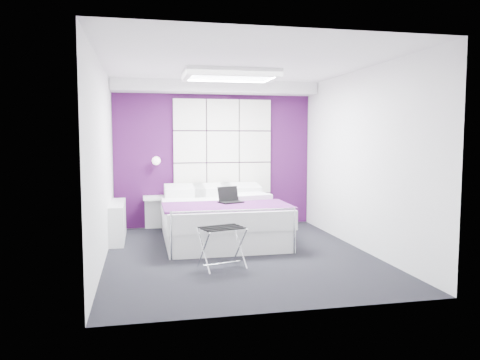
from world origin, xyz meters
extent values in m
plane|color=black|center=(0.00, 0.00, 0.00)|extent=(4.40, 4.40, 0.00)
plane|color=white|center=(0.00, 0.00, 2.60)|extent=(4.40, 4.40, 0.00)
plane|color=white|center=(0.00, 2.20, 1.30)|extent=(3.60, 0.00, 3.60)
plane|color=white|center=(-1.80, 0.00, 1.30)|extent=(0.00, 4.40, 4.40)
plane|color=white|center=(1.80, 0.00, 1.30)|extent=(0.00, 4.40, 4.40)
cube|color=#3D0E40|center=(0.00, 2.19, 1.30)|extent=(3.58, 0.02, 2.58)
cube|color=white|center=(0.00, 1.95, 2.50)|extent=(3.58, 0.50, 0.20)
sphere|color=white|center=(-1.05, 2.06, 1.22)|extent=(0.15, 0.15, 0.15)
cube|color=white|center=(-1.69, 1.30, 0.30)|extent=(0.22, 1.20, 0.60)
cube|color=white|center=(-0.08, 1.00, 0.17)|extent=(1.76, 2.20, 0.33)
cube|color=white|center=(-0.08, 1.00, 0.47)|extent=(1.80, 2.24, 0.28)
cube|color=#4E195D|center=(-0.08, 0.44, 0.62)|extent=(1.86, 0.99, 0.03)
cube|color=white|center=(-1.05, 2.02, 0.57)|extent=(0.47, 0.36, 0.05)
cube|color=black|center=(-0.34, -0.61, 0.51)|extent=(0.52, 0.38, 0.01)
cube|color=black|center=(0.01, 0.65, 0.65)|extent=(0.34, 0.24, 0.02)
cube|color=black|center=(0.01, 0.76, 0.77)|extent=(0.34, 0.01, 0.23)
camera|label=1|loc=(-1.31, -6.26, 1.62)|focal=35.00mm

